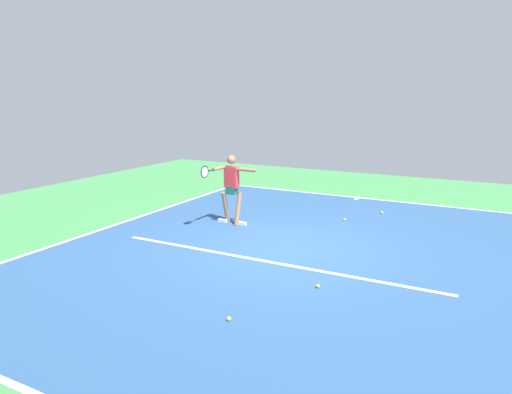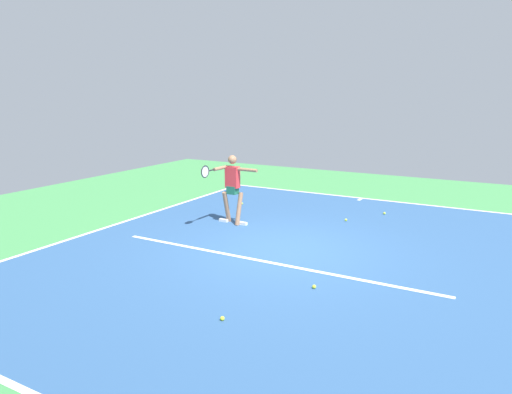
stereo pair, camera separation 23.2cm
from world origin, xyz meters
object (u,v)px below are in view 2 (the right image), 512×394
Objects in this scene: tennis_ball_centre_court at (384,213)px; tennis_ball_by_sideline at (242,203)px; tennis_ball_near_player at (314,287)px; tennis_ball_far_corner at (346,220)px; tennis_player at (232,185)px; tennis_ball_by_baseline at (222,318)px.

tennis_ball_by_sideline is at bearing 12.45° from tennis_ball_centre_court.
tennis_ball_near_player and tennis_ball_centre_court have the same top height.
tennis_player is at bearing 33.26° from tennis_ball_far_corner.
tennis_ball_far_corner is 1.00× the size of tennis_ball_by_baseline.
tennis_ball_centre_court is at bearing -120.61° from tennis_ball_far_corner.
tennis_ball_near_player is at bearing 91.97° from tennis_ball_centre_court.
tennis_ball_centre_court is at bearing -88.03° from tennis_ball_near_player.
tennis_ball_by_baseline is (-2.58, 4.44, -0.96)m from tennis_player.
tennis_ball_by_sideline is 1.00× the size of tennis_ball_near_player.
tennis_ball_by_baseline and tennis_ball_centre_court have the same top height.
tennis_ball_centre_court is (0.19, -5.51, 0.00)m from tennis_ball_near_player.
tennis_ball_near_player is (-4.15, 4.64, 0.00)m from tennis_ball_by_sideline.
tennis_player is 5.22m from tennis_ball_by_baseline.
tennis_ball_centre_court is (-0.54, -7.20, 0.00)m from tennis_ball_by_baseline.
tennis_player reaches higher than tennis_ball_centre_court.
tennis_ball_by_baseline is at bearing 118.43° from tennis_ball_by_sideline.
tennis_ball_far_corner is 4.43m from tennis_ball_near_player.
tennis_ball_by_sideline is 1.00× the size of tennis_ball_by_baseline.
tennis_player is 26.24× the size of tennis_ball_far_corner.
tennis_ball_by_sideline is 4.05m from tennis_ball_centre_court.
tennis_player is at bearing 41.51° from tennis_ball_centre_court.
tennis_ball_by_baseline is 7.22m from tennis_ball_centre_court.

